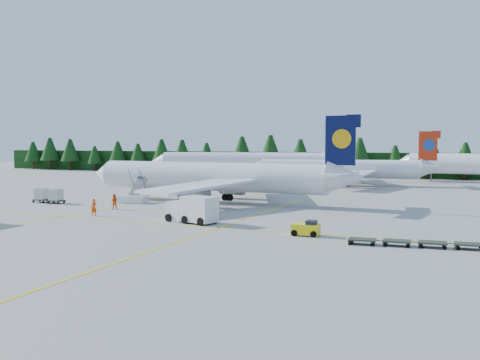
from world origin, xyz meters
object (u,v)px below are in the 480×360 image
at_px(baggage_tug, 306,229).
at_px(airliner_red, 335,169).
at_px(airstairs, 133,197).
at_px(airliner_navy, 205,177).
at_px(service_truck, 191,209).

bearing_deg(baggage_tug, airliner_red, 98.44).
relative_size(airliner_red, airstairs, 6.27).
distance_m(airliner_navy, airliner_red, 38.41).
distance_m(airliner_navy, airstairs, 10.54).
bearing_deg(airliner_red, service_truck, -104.84).
bearing_deg(airstairs, service_truck, -47.37).
relative_size(airliner_red, baggage_tug, 14.28).
height_order(airliner_red, baggage_tug, airliner_red).
bearing_deg(service_truck, airliner_red, 102.43).
xyz_separation_m(airliner_navy, service_truck, (7.59, -18.28, -2.17)).
bearing_deg(baggage_tug, airstairs, 149.19).
xyz_separation_m(airstairs, baggage_tug, (30.01, -16.49, -0.13)).
bearing_deg(service_truck, airliner_navy, 127.76).
relative_size(airstairs, service_truck, 0.93).
xyz_separation_m(airliner_navy, airstairs, (-8.97, -4.77, -2.80)).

